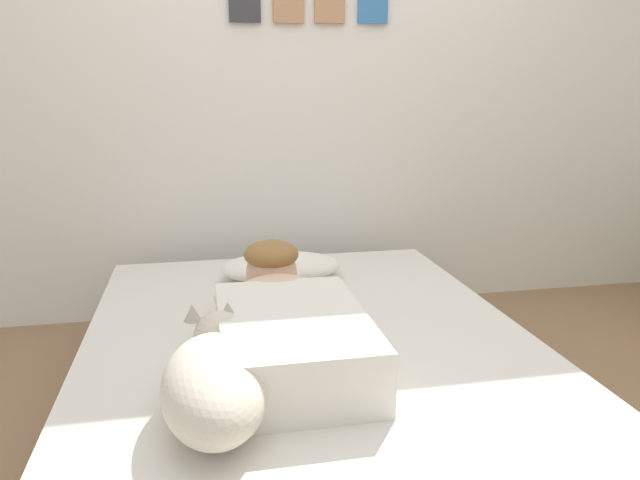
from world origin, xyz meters
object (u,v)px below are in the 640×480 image
at_px(pillow, 281,267).
at_px(coffee_cup, 321,292).
at_px(cell_phone, 349,370).
at_px(dog, 215,379).
at_px(bed, 309,383).
at_px(person_lying, 286,320).

height_order(pillow, coffee_cup, pillow).
distance_m(pillow, cell_phone, 0.92).
bearing_deg(dog, cell_phone, 23.42).
distance_m(pillow, dog, 1.13).
xyz_separation_m(bed, person_lying, (-0.09, -0.11, 0.28)).
bearing_deg(cell_phone, person_lying, 132.16).
distance_m(dog, coffee_cup, 0.89).
xyz_separation_m(pillow, coffee_cup, (0.11, -0.31, -0.02)).
bearing_deg(dog, person_lying, 56.54).
bearing_deg(cell_phone, pillow, 94.64).
bearing_deg(bed, person_lying, -129.86).
relative_size(pillow, cell_phone, 3.71).
xyz_separation_m(pillow, cell_phone, (0.07, -0.92, -0.05)).
relative_size(person_lying, dog, 1.60).
bearing_deg(dog, pillow, 73.81).
bearing_deg(pillow, cell_phone, -85.36).
bearing_deg(person_lying, pillow, 83.34).
bearing_deg(bed, dog, -125.13).
height_order(bed, cell_phone, cell_phone).
relative_size(pillow, dog, 0.90).
relative_size(pillow, person_lying, 0.57).
xyz_separation_m(bed, pillow, (-0.01, 0.63, 0.23)).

